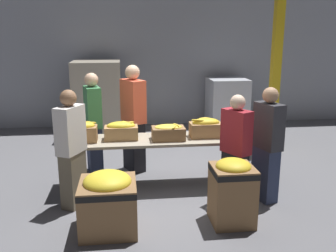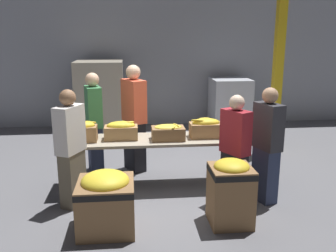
# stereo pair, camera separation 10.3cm
# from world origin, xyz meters

# --- Properties ---
(ground_plane) EXTENTS (30.00, 30.00, 0.00)m
(ground_plane) POSITION_xyz_m (0.00, 0.00, 0.00)
(ground_plane) COLOR slate
(wall_back) EXTENTS (16.00, 0.08, 4.00)m
(wall_back) POSITION_xyz_m (0.00, 4.01, 2.00)
(wall_back) COLOR #9399A3
(wall_back) RESTS_ON ground_plane
(sorting_table) EXTENTS (3.10, 0.71, 0.75)m
(sorting_table) POSITION_xyz_m (0.00, 0.00, 0.70)
(sorting_table) COLOR #9E937F
(sorting_table) RESTS_ON ground_plane
(banana_box_0) EXTENTS (0.46, 0.26, 0.30)m
(banana_box_0) POSITION_xyz_m (-1.23, -0.04, 0.91)
(banana_box_0) COLOR olive
(banana_box_0) RESTS_ON sorting_table
(banana_box_1) EXTENTS (0.49, 0.29, 0.27)m
(banana_box_1) POSITION_xyz_m (-0.65, 0.01, 0.89)
(banana_box_1) COLOR #A37A4C
(banana_box_1) RESTS_ON sorting_table
(banana_box_2) EXTENTS (0.48, 0.32, 0.24)m
(banana_box_2) POSITION_xyz_m (0.04, -0.08, 0.87)
(banana_box_2) COLOR olive
(banana_box_2) RESTS_ON sorting_table
(banana_box_3) EXTENTS (0.48, 0.28, 0.30)m
(banana_box_3) POSITION_xyz_m (0.61, -0.01, 0.90)
(banana_box_3) COLOR #A37A4C
(banana_box_3) RESTS_ON sorting_table
(banana_box_4) EXTENTS (0.45, 0.30, 0.31)m
(banana_box_4) POSITION_xyz_m (1.27, 0.03, 0.90)
(banana_box_4) COLOR #A37A4C
(banana_box_4) RESTS_ON sorting_table
(volunteer_0) EXTENTS (0.43, 0.54, 1.79)m
(volunteer_0) POSITION_xyz_m (-0.45, 0.72, 0.89)
(volunteer_0) COLOR black
(volunteer_0) RESTS_ON ground_plane
(volunteer_1) EXTENTS (0.38, 0.48, 1.59)m
(volunteer_1) POSITION_xyz_m (-1.31, -0.56, 0.79)
(volunteer_1) COLOR #6B604C
(volunteer_1) RESTS_ON ground_plane
(volunteer_2) EXTENTS (0.38, 0.45, 1.51)m
(volunteer_2) POSITION_xyz_m (0.87, -0.70, 0.75)
(volunteer_2) COLOR black
(volunteer_2) RESTS_ON ground_plane
(volunteer_3) EXTENTS (0.33, 0.47, 1.59)m
(volunteer_3) POSITION_xyz_m (1.32, -0.67, 0.79)
(volunteer_3) COLOR #2D3856
(volunteer_3) RESTS_ON ground_plane
(volunteer_4) EXTENTS (0.32, 0.49, 1.67)m
(volunteer_4) POSITION_xyz_m (-1.11, 0.70, 0.83)
(volunteer_4) COLOR #2D3856
(volunteer_4) RESTS_ON ground_plane
(donation_bin_0) EXTENTS (0.66, 0.66, 0.73)m
(donation_bin_0) POSITION_xyz_m (-0.82, -1.27, 0.38)
(donation_bin_0) COLOR olive
(donation_bin_0) RESTS_ON ground_plane
(donation_bin_1) EXTENTS (0.50, 0.50, 0.83)m
(donation_bin_1) POSITION_xyz_m (0.68, -1.27, 0.44)
(donation_bin_1) COLOR olive
(donation_bin_1) RESTS_ON ground_plane
(support_pillar) EXTENTS (0.16, 0.16, 4.00)m
(support_pillar) POSITION_xyz_m (2.30, 1.54, 2.00)
(support_pillar) COLOR gold
(support_pillar) RESTS_ON ground_plane
(pallet_stack_0) EXTENTS (0.98, 0.98, 1.22)m
(pallet_stack_0) POSITION_xyz_m (1.88, 3.35, 0.60)
(pallet_stack_0) COLOR olive
(pallet_stack_0) RESTS_ON ground_plane
(pallet_stack_1) EXTENTS (1.15, 1.15, 1.68)m
(pallet_stack_1) POSITION_xyz_m (-1.20, 3.18, 0.83)
(pallet_stack_1) COLOR olive
(pallet_stack_1) RESTS_ON ground_plane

